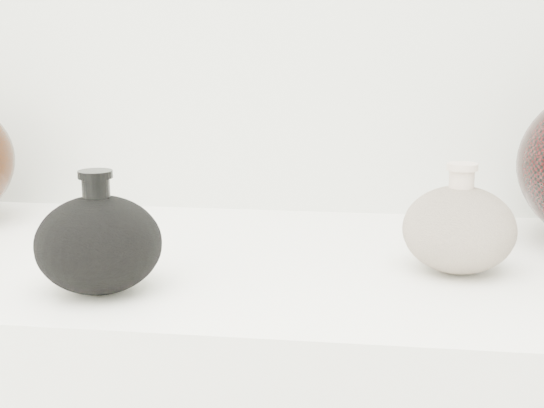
# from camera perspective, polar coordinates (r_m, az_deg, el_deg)

# --- Properties ---
(black_gourd_vase) EXTENTS (0.17, 0.17, 0.13)m
(black_gourd_vase) POSITION_cam_1_polar(r_m,az_deg,el_deg) (0.79, -12.92, -2.90)
(black_gourd_vase) COLOR black
(black_gourd_vase) RESTS_ON display_counter
(cream_gourd_vase) EXTENTS (0.16, 0.16, 0.12)m
(cream_gourd_vase) POSITION_cam_1_polar(r_m,az_deg,el_deg) (0.86, 13.90, -1.80)
(cream_gourd_vase) COLOR beige
(cream_gourd_vase) RESTS_ON display_counter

